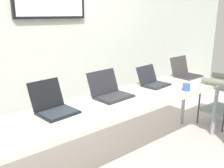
{
  "coord_description": "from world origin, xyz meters",
  "views": [
    {
      "loc": [
        -1.43,
        -1.79,
        1.64
      ],
      "look_at": [
        0.08,
        0.01,
        0.97
      ],
      "focal_mm": 40.25,
      "sensor_mm": 36.0,
      "label": 1
    }
  ],
  "objects_px": {
    "laptop_station_3": "(153,81)",
    "laptop_station_4": "(185,72)",
    "workbench": "(106,108)",
    "laptop_station_2": "(110,91)",
    "coffee_mug": "(186,87)",
    "laptop_station_1": "(53,105)",
    "storage_cart": "(221,97)"
  },
  "relations": [
    {
      "from": "laptop_station_4",
      "to": "laptop_station_2",
      "type": "bearing_deg",
      "value": -179.52
    },
    {
      "from": "workbench",
      "to": "coffee_mug",
      "type": "distance_m",
      "value": 1.0
    },
    {
      "from": "laptop_station_3",
      "to": "storage_cart",
      "type": "xyz_separation_m",
      "value": [
        1.3,
        -0.25,
        -0.43
      ]
    },
    {
      "from": "laptop_station_4",
      "to": "storage_cart",
      "type": "bearing_deg",
      "value": -22.67
    },
    {
      "from": "workbench",
      "to": "laptop_station_2",
      "type": "distance_m",
      "value": 0.24
    },
    {
      "from": "laptop_station_2",
      "to": "coffee_mug",
      "type": "height_order",
      "value": "laptop_station_2"
    },
    {
      "from": "workbench",
      "to": "coffee_mug",
      "type": "bearing_deg",
      "value": -14.58
    },
    {
      "from": "laptop_station_2",
      "to": "storage_cart",
      "type": "height_order",
      "value": "laptop_station_2"
    },
    {
      "from": "laptop_station_3",
      "to": "workbench",
      "type": "bearing_deg",
      "value": -170.03
    },
    {
      "from": "laptop_station_1",
      "to": "laptop_station_4",
      "type": "relative_size",
      "value": 1.1
    },
    {
      "from": "laptop_station_3",
      "to": "storage_cart",
      "type": "bearing_deg",
      "value": -10.84
    },
    {
      "from": "workbench",
      "to": "coffee_mug",
      "type": "height_order",
      "value": "coffee_mug"
    },
    {
      "from": "storage_cart",
      "to": "laptop_station_1",
      "type": "bearing_deg",
      "value": 174.85
    },
    {
      "from": "laptop_station_3",
      "to": "storage_cart",
      "type": "distance_m",
      "value": 1.39
    },
    {
      "from": "laptop_station_2",
      "to": "laptop_station_3",
      "type": "height_order",
      "value": "laptop_station_2"
    },
    {
      "from": "laptop_station_1",
      "to": "coffee_mug",
      "type": "xyz_separation_m",
      "value": [
        1.45,
        -0.39,
        -0.02
      ]
    },
    {
      "from": "laptop_station_1",
      "to": "laptop_station_3",
      "type": "relative_size",
      "value": 1.1
    },
    {
      "from": "laptop_station_2",
      "to": "coffee_mug",
      "type": "distance_m",
      "value": 0.89
    },
    {
      "from": "laptop_station_3",
      "to": "storage_cart",
      "type": "height_order",
      "value": "laptop_station_3"
    },
    {
      "from": "laptop_station_2",
      "to": "laptop_station_4",
      "type": "height_order",
      "value": "laptop_station_4"
    },
    {
      "from": "coffee_mug",
      "to": "laptop_station_4",
      "type": "bearing_deg",
      "value": 35.83
    },
    {
      "from": "workbench",
      "to": "storage_cart",
      "type": "height_order",
      "value": "workbench"
    },
    {
      "from": "laptop_station_3",
      "to": "laptop_station_4",
      "type": "relative_size",
      "value": 1.01
    },
    {
      "from": "laptop_station_1",
      "to": "storage_cart",
      "type": "xyz_separation_m",
      "value": [
        2.63,
        -0.24,
        -0.44
      ]
    },
    {
      "from": "laptop_station_1",
      "to": "storage_cart",
      "type": "relative_size",
      "value": 0.62
    },
    {
      "from": "workbench",
      "to": "storage_cart",
      "type": "xyz_separation_m",
      "value": [
        2.14,
        -0.1,
        -0.33
      ]
    },
    {
      "from": "laptop_station_2",
      "to": "coffee_mug",
      "type": "bearing_deg",
      "value": -26.4
    },
    {
      "from": "storage_cart",
      "to": "laptop_station_3",
      "type": "bearing_deg",
      "value": 169.16
    },
    {
      "from": "workbench",
      "to": "laptop_station_4",
      "type": "xyz_separation_m",
      "value": [
        1.52,
        0.16,
        0.11
      ]
    },
    {
      "from": "laptop_station_4",
      "to": "coffee_mug",
      "type": "bearing_deg",
      "value": -144.17
    },
    {
      "from": "laptop_station_3",
      "to": "laptop_station_4",
      "type": "xyz_separation_m",
      "value": [
        0.68,
        0.01,
        0.01
      ]
    },
    {
      "from": "laptop_station_3",
      "to": "storage_cart",
      "type": "relative_size",
      "value": 0.57
    }
  ]
}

